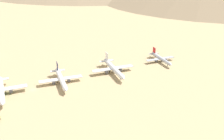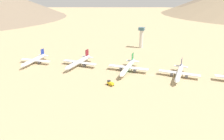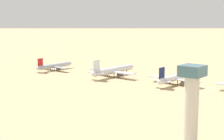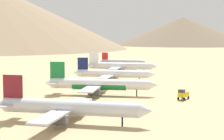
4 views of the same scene
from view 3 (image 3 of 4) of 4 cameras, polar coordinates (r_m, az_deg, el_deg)
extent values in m
plane|color=tan|center=(213.17, 15.71, -2.85)|extent=(1800.00, 1800.00, 0.00)
cylinder|color=white|center=(219.82, 10.19, -1.17)|extent=(36.17, 4.64, 3.81)
cone|color=white|center=(236.73, 12.62, -0.52)|extent=(3.29, 3.81, 3.73)
cone|color=white|center=(203.56, 7.40, -1.92)|extent=(2.89, 3.49, 3.43)
cube|color=#141E51|center=(205.75, 7.98, -0.56)|extent=(5.52, 0.48, 7.02)
cube|color=silver|center=(205.97, 7.86, -1.70)|extent=(3.49, 12.10, 0.36)
cube|color=silver|center=(218.66, 9.99, -1.40)|extent=(5.80, 34.19, 0.45)
cylinder|color=#4C4C54|center=(222.65, 8.75, -1.54)|extent=(4.26, 2.40, 2.31)
cylinder|color=#4C4C54|center=(216.66, 11.45, -1.91)|extent=(4.26, 2.40, 2.31)
cylinder|color=black|center=(231.97, 11.90, -1.26)|extent=(0.44, 0.44, 3.83)
cylinder|color=black|center=(219.43, 9.26, -1.78)|extent=(0.44, 0.44, 3.83)
cylinder|color=black|center=(216.82, 10.43, -1.94)|extent=(0.44, 0.44, 3.83)
cylinder|color=silver|center=(242.05, 0.23, -0.01)|extent=(39.02, 4.48, 4.11)
cone|color=silver|center=(258.54, 3.24, 0.57)|extent=(3.50, 4.06, 4.03)
cone|color=silver|center=(226.51, -3.17, -0.65)|extent=(3.07, 3.73, 3.70)
cube|color=white|center=(228.57, -2.51, 0.67)|extent=(5.96, 0.43, 7.58)
cube|color=silver|center=(228.79, -2.61, -0.44)|extent=(3.59, 13.03, 0.39)
cube|color=silver|center=(240.94, -0.02, -0.22)|extent=(5.76, 36.87, 0.49)
cylinder|color=#4C4C54|center=(245.99, -1.05, -0.38)|extent=(4.57, 2.53, 2.49)
cylinder|color=#4C4C54|center=(237.79, 1.32, -0.71)|extent=(4.57, 2.53, 2.49)
cylinder|color=black|center=(253.87, 2.37, -0.15)|extent=(0.48, 0.48, 4.14)
cylinder|color=black|center=(242.21, -0.69, -0.59)|extent=(0.48, 0.48, 4.14)
cylinder|color=black|center=(238.63, 0.33, -0.74)|extent=(0.48, 0.48, 4.14)
cylinder|color=white|center=(242.10, 0.23, -0.08)|extent=(21.48, 4.32, 4.12)
cylinder|color=#B2B7C1|center=(272.32, -9.18, 0.70)|extent=(30.80, 3.38, 3.25)
cone|color=#B2B7C1|center=(283.50, -6.63, 1.08)|extent=(2.75, 3.20, 3.18)
cone|color=#B2B7C1|center=(261.84, -11.91, 0.28)|extent=(2.41, 2.93, 2.92)
cube|color=red|center=(263.20, -11.41, 1.18)|extent=(4.70, 0.32, 5.99)
cube|color=#A4A8B2|center=(263.38, -11.47, 0.42)|extent=(2.78, 10.27, 0.31)
cube|color=#A4A8B2|center=(271.58, -9.38, 0.55)|extent=(4.40, 29.09, 0.38)
cylinder|color=#4C4C54|center=(276.04, -9.97, 0.42)|extent=(3.60, 1.98, 1.97)
cylinder|color=#4C4C54|center=(268.39, -8.54, 0.21)|extent=(3.60, 1.98, 1.97)
cylinder|color=black|center=(280.35, -7.37, 0.57)|extent=(0.38, 0.38, 3.27)
cylinder|color=black|center=(272.90, -9.81, 0.28)|extent=(0.38, 0.38, 3.27)
cylinder|color=black|center=(269.57, -9.20, 0.19)|extent=(0.38, 0.38, 3.27)
cylinder|color=beige|center=(119.65, 12.53, -6.38)|extent=(4.80, 4.80, 22.84)
cube|color=#3F6B7A|center=(116.86, 12.75, -0.12)|extent=(7.20, 7.20, 3.60)
camera|label=1|loc=(386.87, 29.12, 15.38)|focal=42.04mm
camera|label=2|loc=(375.19, 22.77, 12.12)|focal=32.79mm
camera|label=4|loc=(241.51, 59.61, 0.01)|focal=61.30mm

